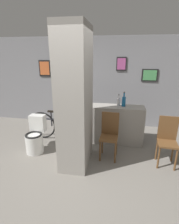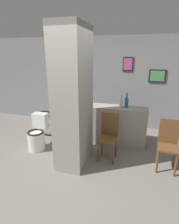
{
  "view_description": "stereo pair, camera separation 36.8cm",
  "coord_description": "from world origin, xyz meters",
  "px_view_note": "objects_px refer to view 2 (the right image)",
  "views": [
    {
      "loc": [
        0.66,
        -2.59,
        2.11
      ],
      "look_at": [
        0.08,
        0.86,
        0.95
      ],
      "focal_mm": 28.0,
      "sensor_mm": 36.0,
      "label": 1
    },
    {
      "loc": [
        1.02,
        -2.51,
        2.11
      ],
      "look_at": [
        0.08,
        0.86,
        0.95
      ],
      "focal_mm": 28.0,
      "sensor_mm": 36.0,
      "label": 2
    }
  ],
  "objects_px": {
    "toilet": "(38,135)",
    "bicycle": "(65,125)",
    "chair_near_pillar": "(109,134)",
    "bottle_tall": "(126,102)",
    "chair_by_doorway": "(168,143)"
  },
  "relations": [
    {
      "from": "chair_near_pillar",
      "to": "bicycle",
      "type": "height_order",
      "value": "chair_near_pillar"
    },
    {
      "from": "chair_near_pillar",
      "to": "bottle_tall",
      "type": "height_order",
      "value": "bottle_tall"
    },
    {
      "from": "toilet",
      "to": "bicycle",
      "type": "distance_m",
      "value": 0.75
    },
    {
      "from": "toilet",
      "to": "bottle_tall",
      "type": "relative_size",
      "value": 2.29
    },
    {
      "from": "chair_by_doorway",
      "to": "bottle_tall",
      "type": "distance_m",
      "value": 1.27
    },
    {
      "from": "toilet",
      "to": "chair_near_pillar",
      "type": "relative_size",
      "value": 0.82
    },
    {
      "from": "bicycle",
      "to": "chair_by_doorway",
      "type": "bearing_deg",
      "value": -15.16
    },
    {
      "from": "toilet",
      "to": "bicycle",
      "type": "height_order",
      "value": "toilet"
    },
    {
      "from": "chair_by_doorway",
      "to": "bicycle",
      "type": "distance_m",
      "value": 2.45
    },
    {
      "from": "chair_near_pillar",
      "to": "bottle_tall",
      "type": "distance_m",
      "value": 0.93
    },
    {
      "from": "bicycle",
      "to": "chair_near_pillar",
      "type": "bearing_deg",
      "value": -25.35
    },
    {
      "from": "chair_near_pillar",
      "to": "chair_by_doorway",
      "type": "relative_size",
      "value": 1.0
    },
    {
      "from": "toilet",
      "to": "chair_near_pillar",
      "type": "distance_m",
      "value": 1.66
    },
    {
      "from": "chair_near_pillar",
      "to": "chair_by_doorway",
      "type": "height_order",
      "value": "same"
    },
    {
      "from": "toilet",
      "to": "chair_by_doorway",
      "type": "relative_size",
      "value": 0.82
    }
  ]
}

